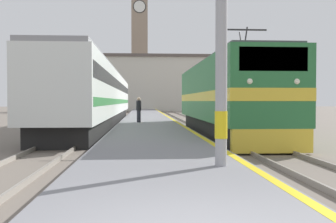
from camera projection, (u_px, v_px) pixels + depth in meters
ground_plane at (148, 122)px, 33.93m from camera, size 200.00×200.00×0.00m
platform at (149, 123)px, 28.94m from camera, size 4.05×140.00×0.41m
rail_track_near at (201, 125)px, 29.19m from camera, size 2.83×140.00×0.16m
rail_track_far at (98, 126)px, 28.70m from camera, size 2.84×140.00×0.16m
locomotive_train at (224, 98)px, 20.82m from camera, size 2.92×15.87×4.92m
passenger_train at (102, 96)px, 31.02m from camera, size 2.92×34.83×4.11m
person_on_platform at (139, 109)px, 26.24m from camera, size 0.34×0.34×1.67m
clock_tower at (140, 43)px, 80.00m from camera, size 4.05×4.05×25.88m
station_building at (166, 84)px, 73.30m from camera, size 24.78×8.29×10.21m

